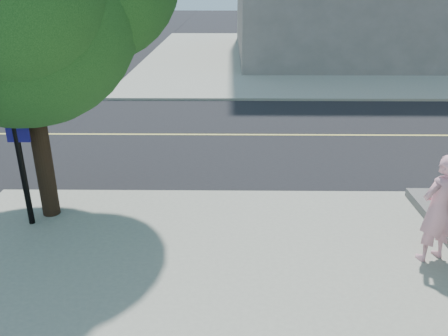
{
  "coord_description": "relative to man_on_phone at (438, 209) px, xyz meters",
  "views": [
    {
      "loc": [
        4.33,
        -9.63,
        4.71
      ],
      "look_at": [
        4.24,
        -1.45,
        1.3
      ],
      "focal_mm": 36.3,
      "sensor_mm": 36.0,
      "label": 1
    }
  ],
  "objects": [
    {
      "name": "ground",
      "position": [
        -7.91,
        2.74,
        -1.1
      ],
      "size": [
        140.0,
        140.0,
        0.0
      ],
      "primitive_type": "plane",
      "color": "black",
      "rests_on": "ground"
    },
    {
      "name": "road_ew",
      "position": [
        -7.91,
        7.24,
        -1.1
      ],
      "size": [
        140.0,
        9.0,
        0.01
      ],
      "primitive_type": "cube",
      "color": "black",
      "rests_on": "ground"
    },
    {
      "name": "sidewalk_ne",
      "position": [
        5.59,
        24.24,
        -1.04
      ],
      "size": [
        29.0,
        25.0,
        0.12
      ],
      "primitive_type": "cube",
      "color": "gray",
      "rests_on": "ground"
    },
    {
      "name": "man_on_phone",
      "position": [
        0.0,
        0.0,
        0.0
      ],
      "size": [
        0.85,
        0.72,
        1.97
      ],
      "primitive_type": "imported",
      "rotation": [
        0.0,
        0.0,
        3.55
      ],
      "color": "pink",
      "rests_on": "sidewalk_se"
    }
  ]
}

